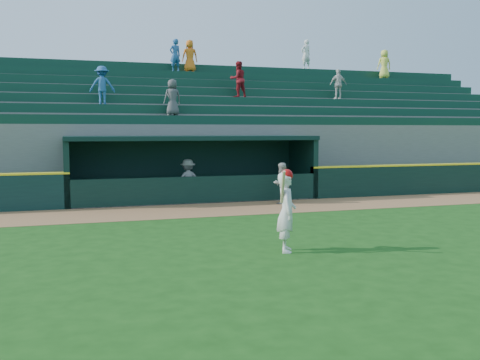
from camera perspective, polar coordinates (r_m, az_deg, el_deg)
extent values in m
plane|color=#184611|center=(13.43, 2.06, -6.13)|extent=(120.00, 120.00, 0.00)
cube|color=#95643B|center=(18.05, -3.15, -3.17)|extent=(40.00, 3.00, 0.01)
cube|color=black|center=(25.32, 23.75, 0.18)|extent=(15.50, 0.30, 1.20)
cube|color=yellow|center=(25.28, 23.81, 1.60)|extent=(15.50, 0.32, 0.06)
imported|color=#ACACA7|center=(19.51, 4.42, -0.34)|extent=(0.91, 0.84, 1.50)
imported|color=#9C9C97|center=(20.35, -5.57, 0.00)|extent=(1.10, 0.73, 1.59)
cube|color=slate|center=(20.75, -5.07, -2.04)|extent=(9.00, 2.60, 0.04)
cube|color=black|center=(20.16, -17.97, 0.74)|extent=(0.20, 2.60, 2.30)
cube|color=black|center=(22.08, 6.65, 1.34)|extent=(0.20, 2.60, 2.30)
cube|color=black|center=(21.91, -5.82, 1.31)|extent=(9.40, 0.20, 2.30)
cube|color=black|center=(20.59, -5.12, 4.49)|extent=(9.40, 2.80, 0.16)
cube|color=black|center=(19.51, -4.31, -1.08)|extent=(9.00, 0.16, 1.00)
cube|color=brown|center=(21.50, -5.53, -1.17)|extent=(8.40, 0.45, 0.10)
cube|color=slate|center=(22.40, -6.10, 2.18)|extent=(34.00, 0.85, 2.91)
cube|color=#0F3828|center=(22.26, -6.08, 6.37)|extent=(34.00, 0.60, 0.36)
cube|color=slate|center=(23.22, -6.52, 2.84)|extent=(34.00, 0.85, 3.36)
cube|color=#0F3828|center=(23.10, -6.51, 7.44)|extent=(34.00, 0.60, 0.36)
cube|color=slate|center=(24.05, -6.91, 3.46)|extent=(34.00, 0.85, 3.81)
cube|color=#0F3828|center=(23.96, -6.92, 8.44)|extent=(34.00, 0.60, 0.36)
cube|color=slate|center=(24.88, -7.28, 4.03)|extent=(34.00, 0.85, 4.26)
cube|color=#0F3828|center=(24.82, -7.29, 9.36)|extent=(34.00, 0.60, 0.36)
cube|color=slate|center=(25.71, -7.62, 4.57)|extent=(34.00, 0.85, 4.71)
cube|color=#0F3828|center=(25.69, -7.65, 10.23)|extent=(34.00, 0.60, 0.36)
cube|color=slate|center=(26.55, -7.94, 5.07)|extent=(34.00, 0.85, 5.16)
cube|color=#0F3828|center=(26.57, -7.98, 11.03)|extent=(34.00, 0.60, 0.36)
cube|color=slate|center=(27.39, -8.25, 5.54)|extent=(34.00, 0.85, 5.61)
cube|color=#0F3828|center=(27.45, -8.29, 11.79)|extent=(34.00, 0.60, 0.36)
cube|color=slate|center=(27.96, -8.44, 5.53)|extent=(34.50, 0.30, 5.61)
imported|color=orange|center=(26.93, -5.38, 13.03)|extent=(0.80, 0.56, 1.55)
imported|color=silver|center=(26.69, 10.45, 10.01)|extent=(0.88, 0.43, 1.45)
imported|color=#285A92|center=(26.79, -6.94, 13.07)|extent=(0.65, 0.51, 1.56)
imported|color=#DADB4D|center=(31.10, 15.13, 11.84)|extent=(0.84, 0.62, 1.57)
imported|color=white|center=(29.86, 7.05, 13.14)|extent=(0.64, 0.49, 1.58)
imported|color=maroon|center=(24.75, -0.21, 10.68)|extent=(0.90, 0.76, 1.63)
imported|color=#295C97|center=(22.79, -14.49, 9.75)|extent=(1.06, 0.68, 1.56)
imported|color=#4B4B4B|center=(22.23, -7.22, 8.73)|extent=(0.80, 0.59, 1.48)
imported|color=silver|center=(11.78, 4.98, -3.42)|extent=(0.60, 0.74, 1.76)
sphere|color=#B10A09|center=(11.68, 5.01, 0.51)|extent=(0.27, 0.27, 0.27)
cylinder|color=tan|center=(11.43, 4.59, -0.75)|extent=(0.21, 0.51, 0.76)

